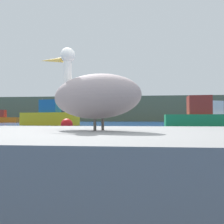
# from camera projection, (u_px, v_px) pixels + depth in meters

# --- Properties ---
(ground_plane) EXTENTS (260.00, 260.00, 0.00)m
(ground_plane) POSITION_uv_depth(u_px,v_px,m) (89.00, 195.00, 2.36)
(ground_plane) COLOR navy
(hillside_backdrop) EXTENTS (140.00, 13.03, 6.61)m
(hillside_backdrop) POSITION_uv_depth(u_px,v_px,m) (132.00, 110.00, 64.61)
(hillside_backdrop) COLOR #5B664C
(hillside_backdrop) RESTS_ON ground
(pier_dock) EXTENTS (3.69, 2.69, 0.67)m
(pier_dock) POSITION_uv_depth(u_px,v_px,m) (95.00, 162.00, 2.40)
(pier_dock) COLOR slate
(pier_dock) RESTS_ON ground
(pelican) EXTENTS (1.33, 0.82, 0.95)m
(pelican) POSITION_uv_depth(u_px,v_px,m) (94.00, 95.00, 2.43)
(pelican) COLOR gray
(pelican) RESTS_ON pier_dock
(fishing_boat_yellow) EXTENTS (7.10, 3.18, 5.62)m
(fishing_boat_yellow) POSITION_uv_depth(u_px,v_px,m) (50.00, 116.00, 26.16)
(fishing_boat_yellow) COLOR yellow
(fishing_boat_yellow) RESTS_ON ground
(fishing_boat_white) EXTENTS (7.49, 4.78, 5.85)m
(fishing_boat_white) POSITION_uv_depth(u_px,v_px,m) (216.00, 116.00, 30.48)
(fishing_boat_white) COLOR white
(fishing_boat_white) RESTS_ON ground
(fishing_boat_green) EXTENTS (7.43, 2.68, 4.22)m
(fishing_boat_green) POSITION_uv_depth(u_px,v_px,m) (203.00, 117.00, 21.22)
(fishing_boat_green) COLOR #1E8C4C
(fishing_boat_green) RESTS_ON ground
(fishing_boat_teal) EXTENTS (7.37, 3.17, 4.37)m
(fishing_boat_teal) POSITION_uv_depth(u_px,v_px,m) (54.00, 117.00, 40.91)
(fishing_boat_teal) COLOR teal
(fishing_boat_teal) RESTS_ON ground
(mooring_buoy) EXTENTS (0.79, 0.79, 0.79)m
(mooring_buoy) POSITION_uv_depth(u_px,v_px,m) (67.00, 125.00, 14.77)
(mooring_buoy) COLOR red
(mooring_buoy) RESTS_ON ground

